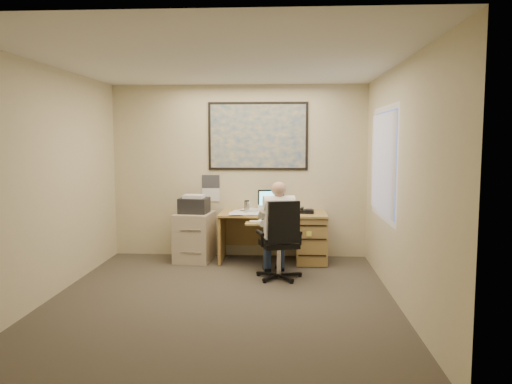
# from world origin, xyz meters

# --- Properties ---
(room_shell) EXTENTS (4.00, 4.50, 2.70)m
(room_shell) POSITION_xyz_m (0.00, 0.00, 1.35)
(room_shell) COLOR #3C362E
(room_shell) RESTS_ON ground
(desk) EXTENTS (1.60, 0.97, 1.08)m
(desk) POSITION_xyz_m (0.88, 1.90, 0.44)
(desk) COLOR #AD8B4A
(desk) RESTS_ON ground
(world_map) EXTENTS (1.56, 0.03, 1.06)m
(world_map) POSITION_xyz_m (0.30, 2.23, 1.90)
(world_map) COLOR #1E4C93
(world_map) RESTS_ON room_shell
(wall_calendar) EXTENTS (0.28, 0.01, 0.42)m
(wall_calendar) POSITION_xyz_m (-0.45, 2.24, 1.08)
(wall_calendar) COLOR white
(wall_calendar) RESTS_ON room_shell
(window_blinds) EXTENTS (0.06, 1.40, 1.30)m
(window_blinds) POSITION_xyz_m (1.97, 0.80, 1.55)
(window_blinds) COLOR beige
(window_blinds) RESTS_ON room_shell
(filing_cabinet) EXTENTS (0.59, 0.68, 1.02)m
(filing_cabinet) POSITION_xyz_m (-0.65, 1.87, 0.44)
(filing_cabinet) COLOR #BCAC97
(filing_cabinet) RESTS_ON ground
(office_chair) EXTENTS (0.79, 0.79, 1.06)m
(office_chair) POSITION_xyz_m (0.64, 0.90, 0.31)
(office_chair) COLOR black
(office_chair) RESTS_ON ground
(person) EXTENTS (0.66, 0.84, 1.30)m
(person) POSITION_xyz_m (0.65, 0.98, 0.65)
(person) COLOR white
(person) RESTS_ON office_chair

